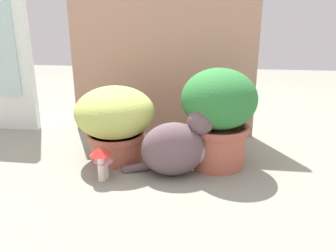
# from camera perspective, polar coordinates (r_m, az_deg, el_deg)

# --- Properties ---
(ground_plane) EXTENTS (6.00, 6.00, 0.00)m
(ground_plane) POSITION_cam_1_polar(r_m,az_deg,el_deg) (1.47, -7.10, -6.80)
(ground_plane) COLOR gray
(cardboard_backdrop) EXTENTS (0.98, 0.03, 0.81)m
(cardboard_backdrop) POSITION_cam_1_polar(r_m,az_deg,el_deg) (1.78, -1.05, 11.28)
(cardboard_backdrop) COLOR tan
(cardboard_backdrop) RESTS_ON ground
(grass_planter) EXTENTS (0.35, 0.35, 0.33)m
(grass_planter) POSITION_cam_1_polar(r_m,az_deg,el_deg) (1.48, -9.00, 1.09)
(grass_planter) COLOR #B9634C
(grass_planter) RESTS_ON ground
(leafy_planter) EXTENTS (0.32, 0.32, 0.42)m
(leafy_planter) POSITION_cam_1_polar(r_m,az_deg,el_deg) (1.42, 8.58, 2.12)
(leafy_planter) COLOR #B45E49
(leafy_planter) RESTS_ON ground
(cat) EXTENTS (0.39, 0.23, 0.32)m
(cat) POSITION_cam_1_polar(r_m,az_deg,el_deg) (1.34, 1.62, -3.45)
(cat) COLOR #634D53
(cat) RESTS_ON ground
(mushroom_ornament_pink) EXTENTS (0.08, 0.08, 0.11)m
(mushroom_ornament_pink) POSITION_cam_1_polar(r_m,az_deg,el_deg) (1.35, -10.97, -5.68)
(mushroom_ornament_pink) COLOR silver
(mushroom_ornament_pink) RESTS_ON ground
(mushroom_ornament_red) EXTENTS (0.08, 0.08, 0.14)m
(mushroom_ornament_red) POSITION_cam_1_polar(r_m,az_deg,el_deg) (1.32, -11.45, -4.89)
(mushroom_ornament_red) COLOR beige
(mushroom_ornament_red) RESTS_ON ground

